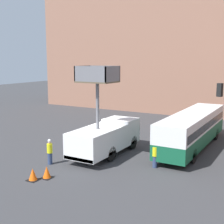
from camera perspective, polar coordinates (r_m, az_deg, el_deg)
name	(u,v)px	position (r m, az deg, el deg)	size (l,w,h in m)	color
ground_plane	(108,153)	(24.46, -0.80, -7.44)	(120.00, 120.00, 0.00)	#38383A
building_backdrop_far	(194,41)	(44.97, 14.80, 12.49)	(44.00, 10.00, 19.33)	#936651
utility_truck	(106,135)	(23.52, -1.17, -4.24)	(2.55, 7.04, 6.72)	white
city_bus	(193,127)	(26.13, 14.61, -2.72)	(2.45, 12.05, 2.91)	#145638
road_worker_near_truck	(50,152)	(22.04, -11.31, -7.14)	(0.38, 0.38, 1.79)	navy
road_worker_directing	(155,155)	(21.19, 7.89, -7.80)	(0.38, 0.38, 1.75)	navy
traffic_cone_near_truck	(47,173)	(19.78, -11.84, -10.78)	(0.65, 0.65, 0.74)	black
traffic_cone_mid_road	(33,175)	(19.62, -14.27, -11.04)	(0.66, 0.66, 0.75)	black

